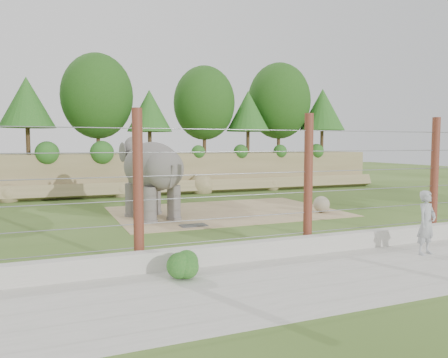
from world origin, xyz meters
name	(u,v)px	position (x,y,z in m)	size (l,w,h in m)	color
ground	(243,223)	(0.00, 0.00, 0.00)	(90.00, 90.00, 0.00)	#3A571C
back_embankment	(171,131)	(0.59, 12.68, 3.97)	(30.00, 5.52, 8.77)	olive
dirt_patch	(226,211)	(0.50, 3.00, 0.01)	(10.00, 7.00, 0.02)	tan
drain_grate	(193,225)	(-2.00, 0.18, 0.04)	(1.00, 0.60, 0.03)	#262628
elephant	(152,179)	(-3.02, 2.55, 1.67)	(1.77, 4.13, 3.34)	#56524C
stone_ball	(321,204)	(4.38, 1.06, 0.39)	(0.74, 0.74, 0.74)	gray
retaining_wall	(317,244)	(0.00, -5.00, 0.25)	(26.00, 0.35, 0.50)	#B1B0A4
walkway	(364,271)	(0.00, -7.00, 0.01)	(26.00, 4.00, 0.01)	#B1B0A4
barrier_fence	(308,182)	(0.00, -4.50, 2.00)	(20.26, 0.26, 4.00)	#572318
walkway_shrub	(182,264)	(-4.27, -5.80, 0.34)	(0.66, 0.66, 0.66)	#1D601D
zookeeper	(427,223)	(2.71, -6.34, 0.91)	(0.66, 0.43, 1.80)	#A2A8AB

